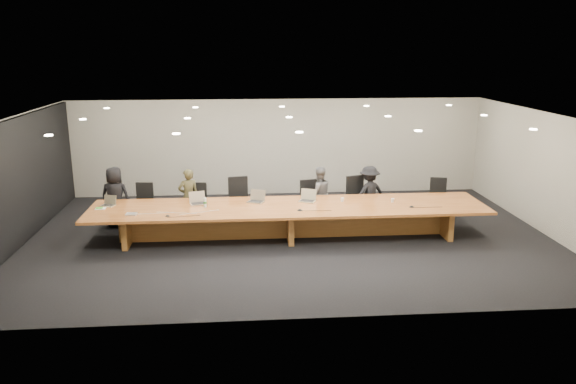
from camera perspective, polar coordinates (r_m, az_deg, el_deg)
The scene contains 28 objects.
ground at distance 12.99m, azimuth 0.11°, elevation -4.60°, with size 12.00×12.00×0.00m, color black.
back_wall at distance 16.51m, azimuth -1.05°, elevation 4.58°, with size 12.00×0.02×2.80m, color beige.
left_wall_panel at distance 13.49m, azimuth -25.91°, elevation 0.69°, with size 0.08×7.84×2.74m, color black.
conference_table at distance 12.83m, azimuth 0.11°, elevation -2.41°, with size 9.00×1.80×0.75m.
chair_far_left at distance 14.29m, azimuth -14.52°, elevation -1.15°, with size 0.52×0.52×1.02m, color black, non-canonical shape.
chair_left at distance 13.96m, azimuth -9.31°, elevation -1.20°, with size 0.53×0.53×1.03m, color black, non-canonical shape.
chair_mid_left at distance 13.88m, azimuth -4.92°, elevation -0.88°, with size 0.59×0.59×1.16m, color black, non-canonical shape.
chair_mid_right at distance 14.02m, azimuth 2.36°, elevation -0.91°, with size 0.54×0.54×1.05m, color black, non-canonical shape.
chair_right at distance 14.18m, azimuth 7.21°, elevation -0.65°, with size 0.58×0.58×1.14m, color black, non-canonical shape.
chair_far_right at distance 14.94m, azimuth 15.03°, elevation -0.53°, with size 0.51×0.51×1.00m, color black, non-canonical shape.
person_a at distance 14.21m, azimuth -17.13°, elevation -0.46°, with size 0.72×0.47×1.48m, color black.
person_b at distance 13.95m, azimuth -10.06°, elevation -0.47°, with size 0.51×0.34×1.40m, color #38341E.
person_c at distance 14.02m, azimuth 3.15°, elevation -0.21°, with size 0.67×0.53×1.39m, color #57575A.
person_d at distance 14.25m, azimuth 8.24°, elevation -0.10°, with size 0.89×0.51×1.39m, color black.
laptop_a at distance 13.39m, azimuth -17.86°, elevation -0.86°, with size 0.30×0.22×0.24m, color tan, non-canonical shape.
laptop_b at distance 13.03m, azimuth -9.12°, elevation -0.62°, with size 0.36×0.26×0.29m, color #BDA990, non-canonical shape.
laptop_c at distance 13.05m, azimuth -3.31°, elevation -0.43°, with size 0.36×0.27×0.29m, color tan, non-canonical shape.
laptop_d at distance 13.09m, azimuth 1.95°, elevation -0.37°, with size 0.37×0.27×0.29m, color #C1B693, non-canonical shape.
water_bottle at distance 12.78m, azimuth -8.42°, elevation -1.06°, with size 0.07×0.07×0.21m, color silver.
amber_mug at distance 12.87m, azimuth -8.39°, elevation -1.21°, with size 0.08×0.08×0.10m, color brown.
paper_cup_near at distance 13.17m, azimuth 5.53°, elevation -0.79°, with size 0.08×0.08×0.09m, color white.
paper_cup_far at distance 13.28m, azimuth 10.58°, elevation -0.84°, with size 0.07×0.07×0.09m, color silver.
notepad at distance 13.23m, azimuth -18.52°, elevation -1.60°, with size 0.22×0.18×0.01m, color white.
lime_gadget at distance 13.21m, azimuth -18.62°, elevation -1.54°, with size 0.14×0.08×0.02m, color green.
av_box at distance 12.55m, azimuth -15.63°, elevation -2.18°, with size 0.23×0.17×0.03m, color silver.
mic_left at distance 12.27m, azimuth -12.16°, elevation -2.36°, with size 0.10×0.10×0.03m, color black.
mic_center at distance 12.42m, azimuth 1.21°, elevation -1.81°, with size 0.12×0.12×0.03m, color black.
mic_right at distance 12.97m, azimuth 12.46°, elevation -1.45°, with size 0.12×0.12×0.03m, color black.
Camera 1 is at (-1.03, -12.22, 4.28)m, focal length 35.00 mm.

